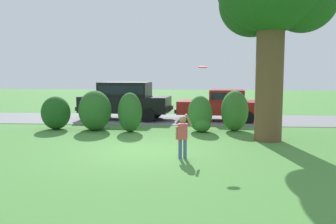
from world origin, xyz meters
TOP-DOWN VIEW (x-y plane):
  - ground_plane at (0.00, 0.00)m, footprint 80.00×80.00m
  - driveway_strip at (0.00, 7.56)m, footprint 28.00×4.40m
  - shrub_near_tree at (-4.46, 3.94)m, footprint 1.24×1.10m
  - shrub_centre_left at (-2.72, 3.82)m, footprint 1.35×1.47m
  - shrub_centre at (-1.18, 3.51)m, footprint 0.99×0.96m
  - shrub_centre_right at (1.67, 3.87)m, footprint 1.01×1.04m
  - shrub_far_end at (3.09, 4.15)m, footprint 1.12×1.15m
  - parked_sedan at (2.77, 7.30)m, footprint 4.51×2.31m
  - parked_suv at (-2.14, 7.33)m, footprint 4.84×2.40m
  - child_thrower at (1.15, -0.98)m, footprint 0.46×0.25m
  - frisbee at (1.70, -0.01)m, footprint 0.28×0.28m

SIDE VIEW (x-z plane):
  - ground_plane at x=0.00m, z-range 0.00..0.00m
  - driveway_strip at x=0.00m, z-range 0.00..0.02m
  - shrub_centre_right at x=1.67m, z-range -0.07..1.39m
  - shrub_near_tree at x=-4.46m, z-range 0.00..1.41m
  - child_thrower at x=1.15m, z-range 0.07..1.36m
  - shrub_centre_left at x=-2.72m, z-range -0.09..1.58m
  - shrub_centre at x=-1.18m, z-range 0.00..1.60m
  - shrub_far_end at x=3.09m, z-range 0.00..1.67m
  - parked_sedan at x=2.77m, z-range 0.07..1.63m
  - parked_suv at x=-2.14m, z-range 0.12..2.04m
  - frisbee at x=1.70m, z-range 2.54..2.62m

